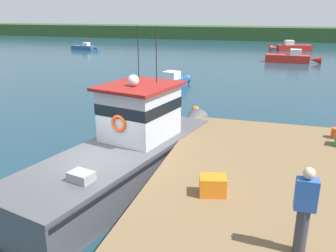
% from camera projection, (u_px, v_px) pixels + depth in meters
% --- Properties ---
extents(ground_plane, '(200.00, 200.00, 0.00)m').
position_uv_depth(ground_plane, '(109.00, 189.00, 10.80)').
color(ground_plane, '#193847').
extents(dock, '(6.00, 9.00, 1.20)m').
position_uv_depth(dock, '(273.00, 178.00, 9.17)').
color(dock, '#4C3D2D').
rests_on(dock, ground).
extents(main_fishing_boat, '(4.33, 9.95, 4.80)m').
position_uv_depth(main_fishing_boat, '(130.00, 149.00, 11.29)').
color(main_fishing_boat, '#4C4C51').
rests_on(main_fishing_boat, ground).
extents(crate_stack_mid_dock, '(0.69, 0.57, 0.45)m').
position_uv_depth(crate_stack_mid_dock, '(213.00, 186.00, 8.02)').
color(crate_stack_mid_dock, orange).
rests_on(crate_stack_mid_dock, dock).
extents(bait_bucket, '(0.32, 0.32, 0.34)m').
position_uv_depth(bait_bucket, '(336.00, 133.00, 11.63)').
color(bait_bucket, '#E04C19').
rests_on(bait_bucket, dock).
extents(deckhand_by_the_boat, '(0.36, 0.22, 1.63)m').
position_uv_depth(deckhand_by_the_boat, '(304.00, 209.00, 5.89)').
color(deckhand_by_the_boat, '#383842').
rests_on(deckhand_by_the_boat, dock).
extents(moored_boat_mid_harbor, '(5.63, 1.67, 1.42)m').
position_uv_depth(moored_boat_mid_harbor, '(291.00, 58.00, 36.99)').
color(moored_boat_mid_harbor, red).
rests_on(moored_boat_mid_harbor, ground).
extents(moored_boat_near_channel, '(4.22, 1.41, 1.06)m').
position_uv_depth(moored_boat_near_channel, '(85.00, 47.00, 48.94)').
color(moored_boat_near_channel, '#285184').
rests_on(moored_boat_near_channel, ground).
extents(moored_boat_off_the_point, '(2.24, 4.90, 1.23)m').
position_uv_depth(moored_boat_off_the_point, '(169.00, 84.00, 24.34)').
color(moored_boat_off_the_point, '#285184').
rests_on(moored_boat_off_the_point, ground).
extents(moored_boat_outer_mooring, '(5.71, 2.44, 1.43)m').
position_uv_depth(moored_boat_outer_mooring, '(292.00, 47.00, 47.93)').
color(moored_boat_outer_mooring, red).
rests_on(moored_boat_outer_mooring, ground).
extents(mooring_buoy_channel_marker, '(0.41, 0.41, 0.41)m').
position_uv_depth(mooring_buoy_channel_marker, '(196.00, 110.00, 18.74)').
color(mooring_buoy_channel_marker, '#EA5B19').
rests_on(mooring_buoy_channel_marker, ground).
extents(mooring_buoy_spare_mooring, '(0.48, 0.48, 0.48)m').
position_uv_depth(mooring_buoy_spare_mooring, '(164.00, 84.00, 25.15)').
color(mooring_buoy_spare_mooring, red).
rests_on(mooring_buoy_spare_mooring, ground).
extents(far_shoreline, '(120.00, 8.00, 2.40)m').
position_uv_depth(far_shoreline, '(250.00, 33.00, 66.88)').
color(far_shoreline, '#284723').
rests_on(far_shoreline, ground).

